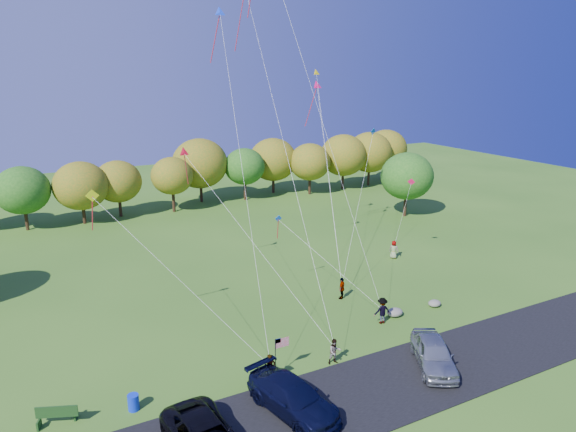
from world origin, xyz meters
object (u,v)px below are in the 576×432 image
flyer_e (394,250)px  trash_barrel (133,402)px  minivan_navy (293,397)px  flyer_b (335,351)px  flyer_d (342,288)px  park_bench (57,414)px  minivan_silver (434,353)px  flyer_a (270,369)px  flyer_c (382,311)px

flyer_e → trash_barrel: 27.64m
minivan_navy → flyer_b: (4.24, 2.81, -0.09)m
minivan_navy → flyer_d: minivan_navy is taller
park_bench → minivan_silver: bearing=8.8°
flyer_b → trash_barrel: flyer_b is taller
minivan_navy → park_bench: 11.31m
flyer_a → flyer_c: size_ratio=0.92×
minivan_silver → flyer_b: size_ratio=3.14×
flyer_b → flyer_d: flyer_d is taller
minivan_navy → flyer_c: (9.72, 5.53, 0.05)m
flyer_e → minivan_navy: bearing=90.5°
flyer_b → park_bench: flyer_b is taller
minivan_silver → flyer_d: (0.45, 10.15, -0.05)m
minivan_silver → flyer_e: size_ratio=2.93×
flyer_b → flyer_c: (5.49, 2.72, 0.14)m
minivan_silver → flyer_c: bearing=111.5°
flyer_b → park_bench: (-14.66, 1.57, -0.19)m
park_bench → trash_barrel: park_bench is taller
flyer_a → park_bench: 10.67m
park_bench → flyer_e: bearing=42.2°
minivan_silver → flyer_b: 5.61m
flyer_b → flyer_d: 8.91m
flyer_e → flyer_a: bearing=85.0°
trash_barrel → minivan_silver: bearing=-14.1°
minivan_navy → flyer_a: 2.82m
park_bench → flyer_d: bearing=37.7°
flyer_c → trash_barrel: bearing=12.5°
minivan_silver → flyer_c: flyer_c is taller
flyer_a → park_bench: bearing=158.9°
minivan_navy → park_bench: minivan_navy is taller
minivan_navy → park_bench: bearing=144.1°
minivan_navy → minivan_silver: (9.01, -0.13, 0.02)m
trash_barrel → minivan_navy: bearing=-29.1°
flyer_b → minivan_silver: bearing=-22.9°
flyer_c → flyer_d: 4.50m
minivan_silver → park_bench: bearing=-164.4°
flyer_d → flyer_b: bearing=14.8°
minivan_silver → flyer_e: (9.31, 15.15, -0.06)m
minivan_navy → flyer_e: minivan_navy is taller
minivan_navy → flyer_c: bearing=16.5°
flyer_e → flyer_b: bearing=92.1°
flyer_b → flyer_e: flyer_e is taller
minivan_navy → flyer_e: (18.32, 15.03, -0.04)m
flyer_a → flyer_c: bearing=3.2°
flyer_e → flyer_d: bearing=80.6°
minivan_silver → flyer_c: 5.70m
flyer_c → flyer_e: size_ratio=1.10×
flyer_c → flyer_e: 12.81m
flyer_d → flyer_e: (8.86, 5.00, -0.00)m
flyer_e → trash_barrel: size_ratio=1.97×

